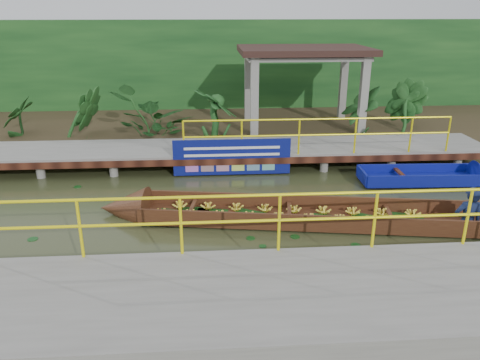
{
  "coord_description": "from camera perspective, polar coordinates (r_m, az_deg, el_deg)",
  "views": [
    {
      "loc": [
        -0.33,
        -9.92,
        4.47
      ],
      "look_at": [
        0.41,
        0.5,
        0.6
      ],
      "focal_mm": 35.0,
      "sensor_mm": 36.0,
      "label": 1
    }
  ],
  "objects": [
    {
      "name": "foliage_backdrop",
      "position": [
        20.07,
        -3.15,
        13.23
      ],
      "size": [
        30.0,
        0.8,
        4.0
      ],
      "primitive_type": "cube",
      "color": "#123A17",
      "rests_on": "ground"
    },
    {
      "name": "ground",
      "position": [
        10.88,
        -1.96,
        -3.93
      ],
      "size": [
        80.0,
        80.0,
        0.0
      ],
      "primitive_type": "plane",
      "color": "#2F371B",
      "rests_on": "ground"
    },
    {
      "name": "moored_blue_boat",
      "position": [
        13.85,
        24.45,
        0.3
      ],
      "size": [
        3.74,
        1.12,
        0.88
      ],
      "rotation": [
        0.0,
        0.0,
        -0.04
      ],
      "color": "navy",
      "rests_on": "ground"
    },
    {
      "name": "land_strip",
      "position": [
        17.93,
        -2.89,
        6.61
      ],
      "size": [
        30.0,
        8.0,
        0.45
      ],
      "primitive_type": "cube",
      "color": "#332C19",
      "rests_on": "ground"
    },
    {
      "name": "near_dock",
      "position": [
        7.2,
        7.63,
        -15.24
      ],
      "size": [
        18.0,
        2.4,
        1.73
      ],
      "color": "slate",
      "rests_on": "ground"
    },
    {
      "name": "pavilion",
      "position": [
        16.64,
        7.77,
        14.45
      ],
      "size": [
        4.4,
        3.0,
        3.0
      ],
      "color": "slate",
      "rests_on": "ground"
    },
    {
      "name": "vendor_boat",
      "position": [
        10.53,
        13.29,
        -4.05
      ],
      "size": [
        10.81,
        2.74,
        2.16
      ],
      "rotation": [
        0.0,
        0.0,
        -0.16
      ],
      "color": "#3B1B10",
      "rests_on": "ground"
    },
    {
      "name": "tropical_plants",
      "position": [
        15.58,
        -3.96,
        7.95
      ],
      "size": [
        14.11,
        1.11,
        1.39
      ],
      "color": "#123A17",
      "rests_on": "ground"
    },
    {
      "name": "blue_banner",
      "position": [
        13.02,
        -0.97,
        2.83
      ],
      "size": [
        3.27,
        0.04,
        1.02
      ],
      "color": "navy",
      "rests_on": "ground"
    },
    {
      "name": "far_dock",
      "position": [
        13.93,
        -2.44,
        3.66
      ],
      "size": [
        16.0,
        2.06,
        1.66
      ],
      "color": "slate",
      "rests_on": "ground"
    }
  ]
}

